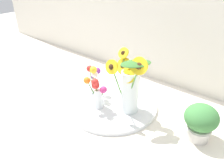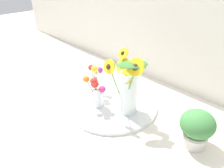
% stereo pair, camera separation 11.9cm
% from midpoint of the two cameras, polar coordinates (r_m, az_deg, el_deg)
% --- Properties ---
extents(ground_plane, '(6.00, 6.00, 0.00)m').
position_cam_midpoint_polar(ground_plane, '(1.28, -0.42, -6.29)').
color(ground_plane, silver).
extents(serving_tray, '(0.53, 0.53, 0.02)m').
position_cam_midpoint_polar(serving_tray, '(1.29, 2.64, -5.36)').
color(serving_tray, silver).
rests_on(serving_tray, ground_plane).
extents(mason_jar_sunflowers, '(0.24, 0.19, 0.36)m').
position_cam_midpoint_polar(mason_jar_sunflowers, '(1.14, 7.25, -0.58)').
color(mason_jar_sunflowers, silver).
rests_on(mason_jar_sunflowers, serving_tray).
extents(vase_small_center, '(0.11, 0.10, 0.20)m').
position_cam_midpoint_polar(vase_small_center, '(1.20, -1.27, -2.11)').
color(vase_small_center, white).
rests_on(vase_small_center, serving_tray).
extents(vase_bulb_right, '(0.08, 0.10, 0.21)m').
position_cam_midpoint_polar(vase_bulb_right, '(1.32, -1.58, 1.23)').
color(vase_bulb_right, white).
rests_on(vase_bulb_right, serving_tray).
extents(potted_plant, '(0.16, 0.16, 0.19)m').
position_cam_midpoint_polar(potted_plant, '(1.08, 24.31, -10.39)').
color(potted_plant, beige).
rests_on(potted_plant, ground_plane).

